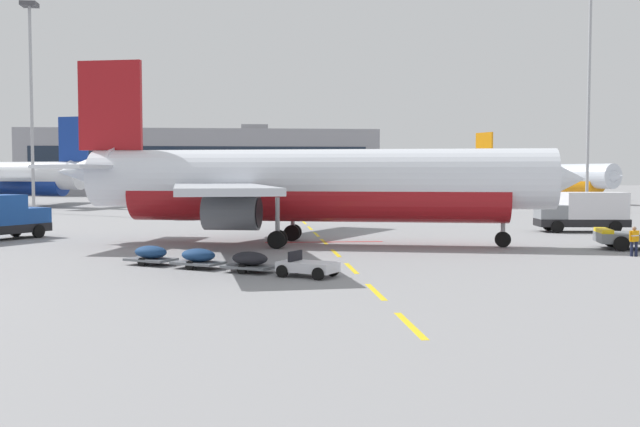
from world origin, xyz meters
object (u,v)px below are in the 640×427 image
object	(u,v)px
airliner_foreground	(307,184)
baggage_train	(224,259)
airliner_far_center	(537,178)
ground_crew_worker	(634,239)
apron_light_mast_near	(31,82)
ground_power_truck	(584,211)
apron_light_mast_far	(589,66)

from	to	relation	value
airliner_foreground	baggage_train	bearing A→B (deg)	-111.67
airliner_far_center	baggage_train	world-z (taller)	airliner_far_center
airliner_far_center	ground_crew_worker	world-z (taller)	airliner_far_center
apron_light_mast_near	airliner_far_center	bearing A→B (deg)	20.95
airliner_far_center	baggage_train	distance (m)	93.93
airliner_foreground	baggage_train	xyz separation A→B (m)	(-4.88, -12.28, -3.42)
ground_power_truck	ground_crew_worker	distance (m)	17.46
apron_light_mast_near	airliner_foreground	bearing A→B (deg)	-54.40
airliner_far_center	airliner_foreground	bearing A→B (deg)	-122.13
airliner_foreground	ground_crew_worker	size ratio (longest dim) A/B	20.60
airliner_far_center	ground_crew_worker	bearing A→B (deg)	-108.19
ground_power_truck	apron_light_mast_near	distance (m)	62.79
apron_light_mast_far	ground_power_truck	bearing A→B (deg)	-115.76
airliner_far_center	ground_power_truck	world-z (taller)	airliner_far_center
airliner_foreground	apron_light_mast_near	bearing A→B (deg)	125.60
ground_crew_worker	apron_light_mast_near	distance (m)	69.54
airliner_far_center	baggage_train	bearing A→B (deg)	-120.67
airliner_far_center	apron_light_mast_far	bearing A→B (deg)	-101.51
ground_power_truck	ground_crew_worker	world-z (taller)	ground_power_truck
airliner_far_center	apron_light_mast_near	world-z (taller)	apron_light_mast_near
airliner_foreground	ground_crew_worker	bearing A→B (deg)	-25.55
ground_crew_worker	apron_light_mast_far	bearing A→B (deg)	67.46
apron_light_mast_far	ground_crew_worker	bearing A→B (deg)	-112.54
baggage_train	apron_light_mast_far	bearing A→B (deg)	49.91
airliner_far_center	ground_power_truck	size ratio (longest dim) A/B	4.58
airliner_far_center	apron_light_mast_near	size ratio (longest dim) A/B	1.36
ground_power_truck	ground_crew_worker	size ratio (longest dim) A/B	4.32
baggage_train	apron_light_mast_near	size ratio (longest dim) A/B	0.43
ground_power_truck	ground_crew_worker	bearing A→B (deg)	-106.63
airliner_far_center	baggage_train	xyz separation A→B (m)	(-47.88, -80.74, -3.34)
baggage_train	apron_light_mast_near	distance (m)	60.22
airliner_far_center	apron_light_mast_near	distance (m)	78.15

